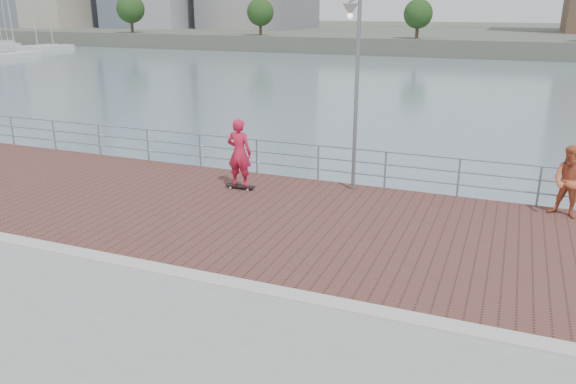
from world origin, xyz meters
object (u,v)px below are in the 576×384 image
at_px(street_lamp, 354,55).
at_px(skateboarder, 239,153).
at_px(guardrail, 351,162).
at_px(bystander, 570,182).

bearing_deg(street_lamp, skateboarder, -165.89).
xyz_separation_m(guardrail, skateboarder, (-2.84, -1.66, 0.40)).
height_order(skateboarder, bystander, skateboarder).
xyz_separation_m(street_lamp, bystander, (5.57, 0.28, -2.91)).
bearing_deg(bystander, guardrail, -163.29).
bearing_deg(bystander, street_lamp, -154.33).
distance_m(skateboarder, bystander, 8.69).
relative_size(guardrail, street_lamp, 7.22).
height_order(guardrail, skateboarder, skateboarder).
xyz_separation_m(guardrail, street_lamp, (0.21, -0.90, 3.15)).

